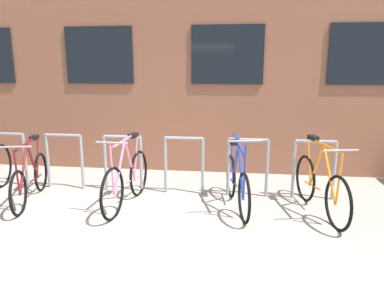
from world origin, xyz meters
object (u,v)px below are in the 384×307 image
at_px(bicycle_pink, 127,179).
at_px(bicycle_blue, 237,182).
at_px(bicycle_maroon, 30,178).
at_px(bicycle_orange, 320,186).

relative_size(bicycle_pink, bicycle_blue, 1.04).
height_order(bicycle_maroon, bicycle_blue, bicycle_blue).
height_order(bicycle_maroon, bicycle_pink, bicycle_pink).
bearing_deg(bicycle_maroon, bicycle_blue, 2.31).
xyz_separation_m(bicycle_orange, bicycle_blue, (-1.14, 0.05, -0.01)).
distance_m(bicycle_orange, bicycle_blue, 1.14).
xyz_separation_m(bicycle_pink, bicycle_blue, (1.59, 0.12, -0.02)).
bearing_deg(bicycle_blue, bicycle_orange, -2.26).
bearing_deg(bicycle_blue, bicycle_pink, -175.75).
relative_size(bicycle_maroon, bicycle_blue, 1.01).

